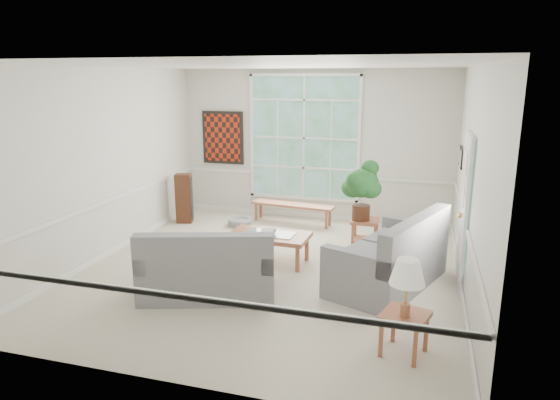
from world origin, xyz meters
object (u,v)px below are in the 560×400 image
Objects in this scene: loveseat_right at (388,249)px; end_table at (365,232)px; coffee_table at (269,248)px; side_table at (404,334)px; loveseat_front at (208,260)px.

end_table is at bearing 128.94° from loveseat_right.
coffee_table is 2.70× the size of side_table.
loveseat_right reaches higher than coffee_table.
end_table is at bearing 103.47° from side_table.
loveseat_right is at bearing -72.56° from end_table.
side_table is (0.31, -1.79, -0.29)m from loveseat_right.
coffee_table is (0.42, 1.36, -0.24)m from loveseat_front.
loveseat_right reaches higher than side_table.
coffee_table is (-1.85, 0.38, -0.29)m from loveseat_right.
loveseat_right is at bearing 6.14° from loveseat_front.
loveseat_front is 1.41× the size of coffee_table.
coffee_table reaches higher than side_table.
loveseat_front is at bearing -135.12° from loveseat_right.
loveseat_right is 1.55× the size of coffee_table.
loveseat_front is at bearing -104.89° from coffee_table.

